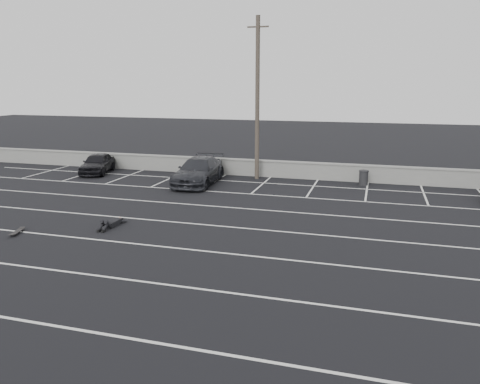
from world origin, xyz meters
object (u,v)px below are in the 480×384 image
(trash_bin, at_px, (364,178))
(person, at_px, (114,220))
(car_right, at_px, (198,171))
(utility_pole, at_px, (257,99))
(car_left, at_px, (97,163))
(skateboard, at_px, (17,232))

(trash_bin, xyz_separation_m, person, (-9.81, -11.14, -0.23))
(car_right, distance_m, trash_bin, 9.73)
(trash_bin, bearing_deg, utility_pole, 178.78)
(car_left, xyz_separation_m, skateboard, (4.25, -12.26, -0.59))
(car_left, distance_m, trash_bin, 17.17)
(car_right, xyz_separation_m, skateboard, (-3.44, -11.00, -0.68))
(car_left, height_order, skateboard, car_left)
(trash_bin, relative_size, skateboard, 1.00)
(car_left, bearing_deg, skateboard, -86.35)
(trash_bin, bearing_deg, person, -131.35)
(utility_pole, height_order, skateboard, utility_pole)
(car_left, height_order, person, car_left)
(person, relative_size, skateboard, 2.46)
(skateboard, bearing_deg, car_right, 56.91)
(car_left, bearing_deg, utility_pole, -9.01)
(car_right, relative_size, person, 2.44)
(car_right, distance_m, utility_pole, 5.66)
(person, bearing_deg, utility_pole, 73.09)
(car_left, relative_size, person, 1.83)
(car_left, relative_size, utility_pole, 0.41)
(utility_pole, xyz_separation_m, person, (-3.31, -11.28, -4.71))
(car_left, xyz_separation_m, trash_bin, (17.13, 1.06, -0.23))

